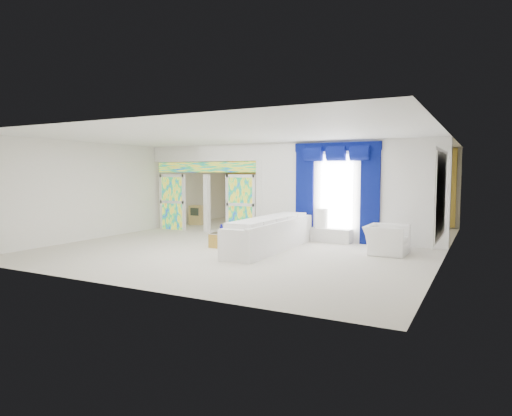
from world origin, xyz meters
The scene contains 22 objects.
floor centered at (0.00, 0.00, 0.00)m, with size 12.00×12.00×0.00m, color #B7AF9E.
dividing_wall centered at (2.15, 1.00, 1.50)m, with size 5.70×0.18×3.00m, color white.
dividing_header centered at (-2.85, 1.00, 2.73)m, with size 4.30×0.18×0.55m, color white.
stained_panel_left centered at (-4.28, 1.00, 1.00)m, with size 0.95×0.04×2.00m, color #994C3F.
stained_panel_right centered at (-1.42, 1.00, 1.00)m, with size 0.95×0.04×2.00m, color #994C3F.
stained_transom centered at (-2.85, 1.00, 2.25)m, with size 4.00×0.05×0.35m, color #994C3F.
window_pane centered at (1.90, 0.90, 1.45)m, with size 1.00×0.02×2.30m, color white.
blue_drape_left centered at (0.90, 0.87, 1.40)m, with size 0.55×0.10×2.80m, color #04054B.
blue_drape_right centered at (2.90, 0.87, 1.40)m, with size 0.55×0.10×2.80m, color #04054B.
blue_pelmet centered at (1.90, 0.87, 2.82)m, with size 2.60×0.12×0.25m, color #04054B.
wall_mirror centered at (4.94, -1.00, 1.55)m, with size 0.04×2.70×1.90m, color white.
gold_curtains centered at (0.00, 5.90, 1.50)m, with size 9.70×0.12×2.90m, color #AF982A.
white_sofa centered at (0.76, -1.24, 0.38)m, with size 0.84×3.94×0.75m, color white.
coffee_table centered at (-0.59, -0.94, 0.19)m, with size 0.57×1.70×0.38m, color #B78F39.
console_table centered at (1.80, 0.75, 0.20)m, with size 1.22×0.39×0.41m, color silver.
table_lamp centered at (1.50, 0.75, 0.70)m, with size 0.36×0.36×0.58m, color white.
armchair centered at (3.64, -0.43, 0.37)m, with size 1.13×0.98×0.73m, color white.
grand_piano centered at (-1.76, 3.70, 0.45)m, with size 1.36×1.79×0.90m, color black.
piano_bench centered at (-1.76, 2.10, 0.14)m, with size 0.84×0.33×0.28m, color black.
tv_console centered at (-4.37, 2.67, 0.38)m, with size 0.53×0.48×0.77m, color tan.
chandelier centered at (-2.30, 3.40, 2.65)m, with size 0.60×0.60×0.60m, color gold.
decanters centered at (-0.61, -0.97, 0.46)m, with size 0.18×1.11×0.19m.
Camera 1 is at (5.86, -11.86, 2.04)m, focal length 31.18 mm.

